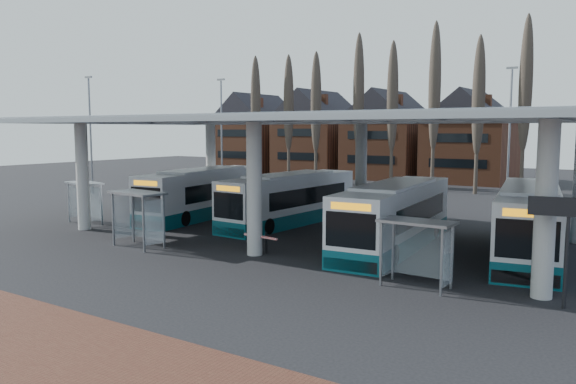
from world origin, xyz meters
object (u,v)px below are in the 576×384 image
Objects in this scene: bus_1 at (291,200)px; bus_3 at (529,222)px; bus_2 at (395,217)px; shelter_2 at (418,238)px; bus_0 at (204,194)px; shelter_0 at (87,193)px; shelter_1 at (140,207)px.

bus_1 is 0.95× the size of bus_3.
bus_2 is at bearing -17.44° from bus_1.
bus_1 is at bearing 143.42° from shelter_2.
bus_1 is 0.97× the size of bus_2.
bus_2 is at bearing -173.03° from bus_3.
shelter_0 is (-4.17, -5.89, 0.34)m from bus_0.
bus_3 is at bearing -2.37° from bus_1.
bus_3 is (5.70, 1.63, 0.02)m from bus_2.
shelter_2 is at bearing 9.34° from shelter_1.
bus_2 is (14.15, -2.35, 0.00)m from bus_0.
shelter_0 is 1.10× the size of shelter_2.
bus_2 is 0.98× the size of bus_3.
bus_0 is 19.86m from bus_3.
bus_3 is at bearing 26.97° from shelter_0.
bus_2 is at bearing 25.75° from shelter_0.
shelter_1 is at bearing -101.46° from bus_1.
shelter_1 is at bearing -175.58° from shelter_2.
bus_0 is at bearing 168.90° from bus_3.
bus_0 is 3.76× the size of shelter_1.
bus_0 is 0.98× the size of bus_3.
bus_3 is (13.61, -1.38, 0.06)m from bus_1.
bus_1 is 3.76× the size of shelter_0.
shelter_0 is 0.97× the size of shelter_1.
bus_0 reaches higher than shelter_1.
shelter_0 is (-10.42, -6.56, 0.38)m from bus_1.
shelter_2 is at bearing -31.99° from bus_0.
bus_1 is at bearing 82.26° from shelter_1.
bus_2 is (7.91, -3.01, 0.04)m from bus_1.
bus_3 is 18.08m from shelter_1.
shelter_2 is at bearing -65.60° from bus_2.
shelter_0 is (-18.33, -3.55, 0.34)m from bus_2.
bus_2 is 3.75× the size of shelter_1.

